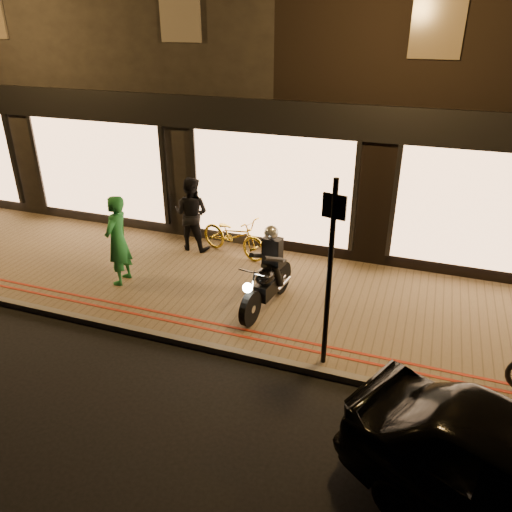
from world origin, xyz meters
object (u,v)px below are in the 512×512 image
at_px(sign_post, 330,267).
at_px(bicycle_gold, 234,236).
at_px(motorcycle, 268,277).
at_px(person_green, 118,240).

relative_size(sign_post, bicycle_gold, 1.70).
xyz_separation_m(sign_post, bicycle_gold, (-2.80, 3.18, -1.21)).
relative_size(motorcycle, bicycle_gold, 1.10).
relative_size(motorcycle, sign_post, 0.65).
relative_size(motorcycle, person_green, 1.05).
bearing_deg(person_green, sign_post, 70.74).
bearing_deg(sign_post, person_green, 164.99).
height_order(motorcycle, person_green, person_green).
bearing_deg(motorcycle, sign_post, -35.71).
bearing_deg(sign_post, motorcycle, 136.45).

